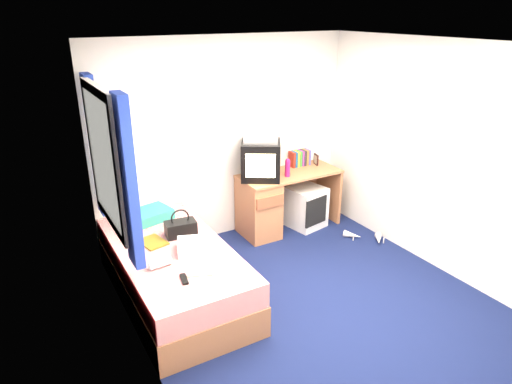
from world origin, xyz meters
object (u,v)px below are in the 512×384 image
colour_swatch_fan (200,274)px  white_heels (365,237)px  pillow (147,216)px  storage_cube (306,207)px  desk (270,202)px  towel (195,246)px  aerosol_can (276,167)px  bed (174,272)px  remote_control (184,279)px  handbag (181,228)px  vcr (261,139)px  crt_tv (261,160)px  picture_frame (316,159)px  pink_water_bottle (288,169)px  water_bottle (160,263)px  magazine (153,242)px

colour_swatch_fan → white_heels: (2.40, 0.51, -0.51)m
pillow → storage_cube: pillow is taller
desk → white_heels: 1.26m
towel → white_heels: bearing=2.8°
aerosol_can → bed: bearing=-155.1°
storage_cube → white_heels: 0.85m
bed → colour_swatch_fan: size_ratio=9.09×
pillow → remote_control: bearing=-93.9°
handbag → vcr: bearing=30.3°
crt_tv → picture_frame: size_ratio=4.35×
pillow → aerosol_can: size_ratio=2.77×
pink_water_bottle → water_bottle: (-1.94, -0.92, -0.28)m
pillow → handbag: handbag is taller
bed → crt_tv: (1.42, 0.74, 0.71)m
storage_cube → handbag: handbag is taller
vcr → colour_swatch_fan: (-1.38, -1.32, -0.70)m
storage_cube → pink_water_bottle: (-0.32, -0.02, 0.59)m
towel → storage_cube: bearing=23.7°
crt_tv → white_heels: size_ratio=1.29×
bed → picture_frame: 2.51m
picture_frame → pillow: bearing=-162.7°
vcr → remote_control: bearing=-106.4°
colour_swatch_fan → bed: bearing=94.0°
storage_cube → vcr: bearing=160.7°
bed → white_heels: bearing=-1.5°
picture_frame → aerosol_can: 0.65m
crt_tv → pink_water_bottle: (0.31, -0.11, -0.13)m
picture_frame → remote_control: size_ratio=0.88×
magazine → remote_control: bearing=-88.5°
crt_tv → towel: crt_tv is taller
picture_frame → water_bottle: size_ratio=0.70×
crt_tv → pink_water_bottle: bearing=13.0°
storage_cube → bed: bearing=-173.3°
colour_swatch_fan → white_heels: colour_swatch_fan is taller
pink_water_bottle → colour_swatch_fan: (-1.69, -1.21, -0.30)m
vcr → picture_frame: (0.89, 0.08, -0.42)m
pillow → water_bottle: (-0.19, -0.98, -0.02)m
picture_frame → aerosol_can: size_ratio=0.78×
storage_cube → crt_tv: crt_tv is taller
remote_control → handbag: bearing=80.6°
vcr → white_heels: 1.77m
picture_frame → pink_water_bottle: bearing=-147.3°
pillow → desk: size_ratio=0.38×
pillow → desk: bearing=1.5°
desk → picture_frame: (0.76, 0.09, 0.41)m
vcr → pink_water_bottle: 0.51m
pillow → picture_frame: bearing=3.1°
picture_frame → towel: (-2.14, -1.00, -0.23)m
desk → colour_swatch_fan: (-1.51, -1.32, 0.14)m
pillow → aerosol_can: aerosol_can is taller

